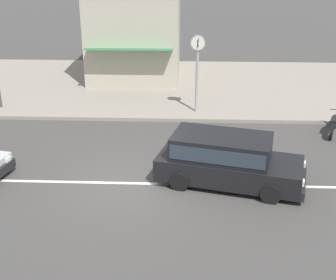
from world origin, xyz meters
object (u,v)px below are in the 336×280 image
Objects in this scene: motorcycle_1 at (334,123)px; shopfront_mid_block at (136,25)px; minivan_black_4 at (226,158)px; street_clock at (197,56)px.

shopfront_mid_block reaches higher than motorcycle_1.
minivan_black_4 is 6.20m from motorcycle_1.
shopfront_mid_block is (-3.20, 5.98, 0.26)m from street_clock.
minivan_black_4 is 6.44m from street_clock.
minivan_black_4 is at bearing -71.68° from shopfront_mid_block.
motorcycle_1 is 0.28× the size of shopfront_mid_block.
minivan_black_4 is 2.69× the size of motorcycle_1.
motorcycle_1 is at bearing 43.06° from minivan_black_4.
street_clock is at bearing -61.84° from shopfront_mid_block.
shopfront_mid_block is (-8.53, 7.91, 2.40)m from motorcycle_1.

